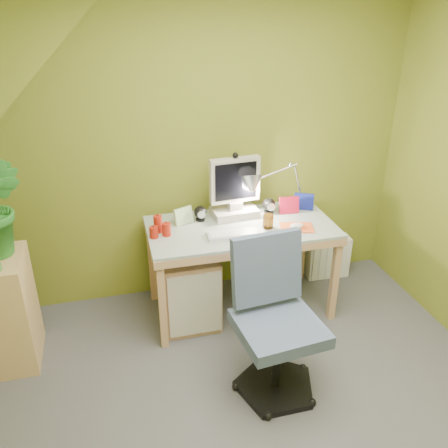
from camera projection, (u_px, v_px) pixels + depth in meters
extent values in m
cube|color=#4F4F54|center=(268.00, 431.00, 2.73)|extent=(3.20, 3.20, 0.01)
cube|color=olive|center=(204.00, 149.00, 3.59)|extent=(3.20, 0.01, 2.40)
cube|color=white|center=(24.00, 122.00, 1.69)|extent=(1.10, 3.20, 1.10)
cube|color=silver|center=(236.00, 234.00, 3.33)|extent=(0.41, 0.15, 0.02)
cube|color=#E45923|center=(297.00, 228.00, 3.43)|extent=(0.27, 0.22, 0.01)
ellipsoid|color=white|center=(297.00, 226.00, 3.43)|extent=(0.11, 0.08, 0.03)
cylinder|color=brown|center=(268.00, 221.00, 3.42)|extent=(0.09, 0.09, 0.10)
cube|color=red|center=(289.00, 205.00, 3.64)|extent=(0.15, 0.04, 0.13)
cube|color=navy|center=(304.00, 201.00, 3.71)|extent=(0.14, 0.09, 0.13)
cube|color=#A8CF8E|center=(184.00, 216.00, 3.47)|extent=(0.14, 0.08, 0.13)
cube|color=tan|center=(10.00, 310.00, 3.11)|extent=(0.29, 0.45, 0.78)
cube|color=white|center=(327.00, 257.00, 4.15)|extent=(0.38, 0.17, 0.37)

